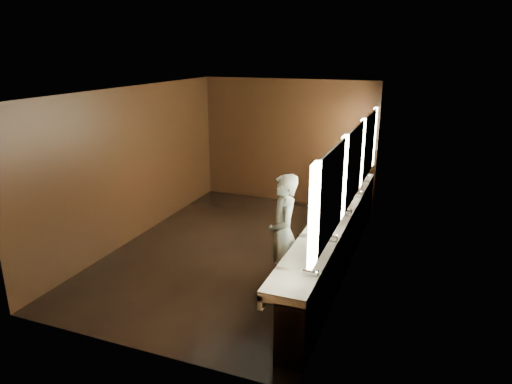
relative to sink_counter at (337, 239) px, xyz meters
The scene contains 10 objects.
floor 1.86m from the sink_counter, behind, with size 6.00×6.00×0.00m, color black.
ceiling 2.92m from the sink_counter, behind, with size 4.00×6.00×0.02m, color #2D2D2B.
wall_back 3.61m from the sink_counter, 120.87° to the left, with size 4.00×0.02×2.80m, color black.
wall_front 3.61m from the sink_counter, 120.87° to the right, with size 4.00×0.02×2.80m, color black.
wall_left 3.90m from the sink_counter, behind, with size 0.02×6.00×2.80m, color black.
wall_right 0.93m from the sink_counter, ahead, with size 0.02×6.00×2.80m, color black.
sink_counter is the anchor object (origin of this frame).
mirror_band 1.27m from the sink_counter, ahead, with size 0.06×5.03×1.15m.
person 1.24m from the sink_counter, 119.85° to the right, with size 0.65×0.42×1.78m, color #95C8DF.
trash_bin 0.76m from the sink_counter, 107.61° to the right, with size 0.33×0.33×0.52m, color black.
Camera 1 is at (3.02, -6.80, 3.43)m, focal length 32.00 mm.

